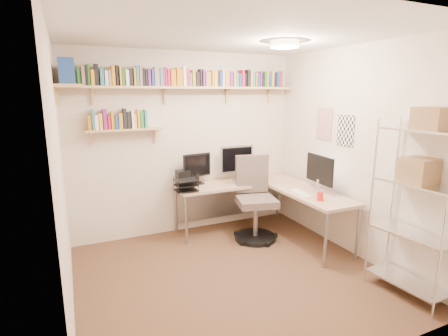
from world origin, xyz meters
The scene contains 6 objects.
ground centered at (0.00, 0.00, 0.00)m, with size 3.20×3.20×0.00m, color #4A2D20.
room_shell centered at (0.00, 0.00, 1.55)m, with size 3.24×3.04×2.52m.
wall_shelves centered at (-0.42, 1.30, 2.03)m, with size 3.12×1.09×0.80m.
corner_desk centered at (0.69, 0.98, 0.69)m, with size 1.86×1.82×1.21m.
office_chair centered at (0.71, 0.81, 0.47)m, with size 0.60×0.62×1.12m.
wire_rack centered at (1.42, -1.03, 1.24)m, with size 0.43×0.77×1.83m.
Camera 1 is at (-1.52, -3.13, 1.95)m, focal length 28.00 mm.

